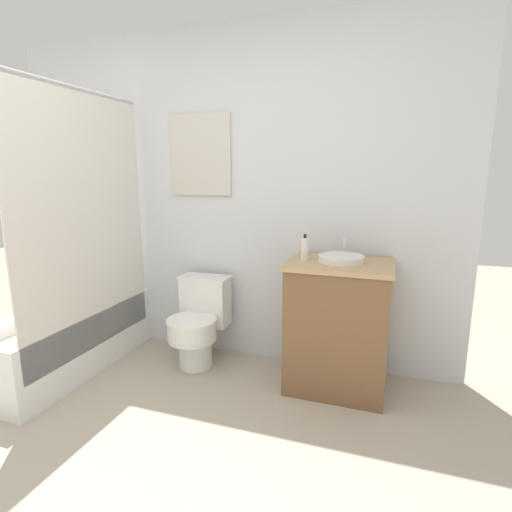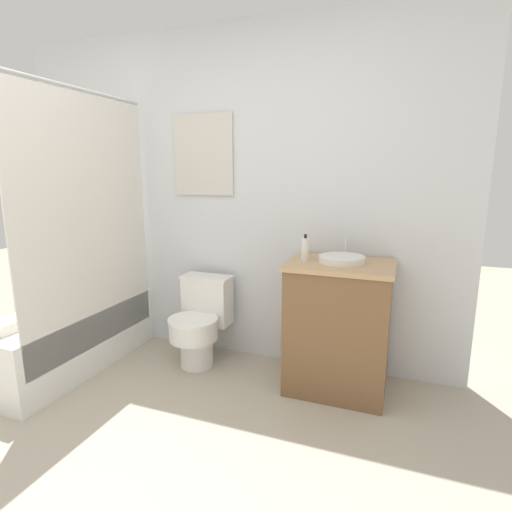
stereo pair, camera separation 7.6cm
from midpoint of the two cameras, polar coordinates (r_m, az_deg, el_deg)
wall_back at (r=3.13m, az=-3.63°, el=8.40°), size 3.57×0.07×2.50m
shower_area at (r=3.33m, az=-24.43°, el=-9.52°), size 0.57×1.33×1.98m
toilet at (r=3.11m, az=-7.24°, el=-9.15°), size 0.39×0.52×0.66m
vanity at (r=2.75m, az=12.47°, el=-9.80°), size 0.67×0.53×0.87m
sink at (r=2.65m, az=12.97°, el=-0.40°), size 0.30×0.33×0.13m
soap_bottle at (r=2.63m, az=7.85°, el=0.99°), size 0.05×0.05×0.17m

